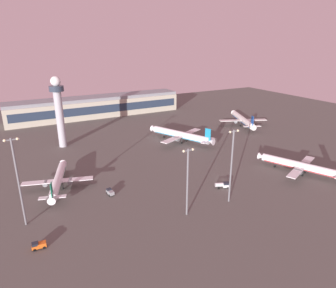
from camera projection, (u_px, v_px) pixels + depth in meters
ground_plane at (223, 179)px, 136.04m from camera, size 416.00×416.00×0.00m
terminal_building at (97, 106)px, 247.12m from camera, size 138.75×22.40×16.40m
control_tower at (59, 107)px, 170.70m from camera, size 8.00×8.00×41.07m
airplane_mid_apron at (300, 166)px, 140.65m from camera, size 30.41×38.53×10.38m
airplane_taxiway_distant at (58, 180)px, 127.08m from camera, size 28.78×36.64×9.59m
airplane_near_gate at (181, 135)px, 184.54m from camera, size 34.84×44.11×11.95m
airplane_far_stand at (243, 120)px, 220.36m from camera, size 33.80×42.82×11.53m
fuel_truck at (223, 185)px, 128.00m from camera, size 6.62×4.39×2.35m
baggage_tractor at (110, 192)px, 122.42m from camera, size 2.39×4.32×2.25m
cargo_loader at (39, 245)px, 90.63m from camera, size 4.27×2.28×2.25m
apron_light_east at (18, 178)px, 97.10m from camera, size 4.80×0.90×31.28m
apron_light_west at (232, 162)px, 112.25m from camera, size 4.80×0.90×29.27m
apron_light_central at (188, 178)px, 104.01m from camera, size 4.80×0.90×25.44m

